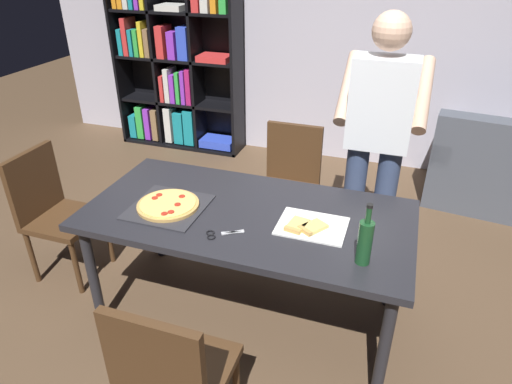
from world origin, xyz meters
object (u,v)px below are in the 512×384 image
dining_table (247,223)px  pepperoni_pizza_on_tray (168,205)px  person_serving_pizza (377,138)px  bookshelf (176,61)px  wine_bottle (365,241)px  kitchen_scissors (218,234)px  chair_far_side (290,178)px  chair_left_end (52,207)px  chair_near_camera (171,374)px

dining_table → pepperoni_pizza_on_tray: (-0.44, -0.10, 0.09)m
person_serving_pizza → bookshelf: bearing=144.0°
bookshelf → person_serving_pizza: (2.28, -1.66, 0.05)m
person_serving_pizza → wine_bottle: bearing=-86.5°
pepperoni_pizza_on_tray → kitchen_scissors: bearing=-22.8°
chair_far_side → kitchen_scissors: 1.22m
chair_far_side → chair_left_end: bearing=-146.1°
pepperoni_pizza_on_tray → bookshelf: bearing=116.5°
chair_left_end → bookshelf: (-0.28, 2.37, 0.43)m
wine_bottle → kitchen_scissors: size_ratio=1.64×
bookshelf → dining_table: bearing=-54.8°
chair_left_end → pepperoni_pizza_on_tray: size_ratio=2.20×
chair_left_end → bookshelf: 2.43m
dining_table → chair_far_side: size_ratio=2.02×
dining_table → chair_left_end: size_ratio=2.02×
bookshelf → person_serving_pizza: 2.82m
dining_table → bookshelf: (-1.67, 2.37, 0.26)m
dining_table → chair_near_camera: chair_near_camera is taller
chair_far_side → kitchen_scissors: bearing=-93.1°
pepperoni_pizza_on_tray → wine_bottle: bearing=-7.6°
chair_far_side → chair_left_end: (-1.39, -0.94, 0.00)m
chair_left_end → chair_far_side: bearing=33.9°
bookshelf → pepperoni_pizza_on_tray: bookshelf is taller
kitchen_scissors → wine_bottle: bearing=0.8°
chair_far_side → bookshelf: (-1.67, 1.44, 0.43)m
chair_far_side → person_serving_pizza: bearing=-20.0°
chair_far_side → bookshelf: size_ratio=0.46×
chair_left_end → pepperoni_pizza_on_tray: chair_left_end is taller
chair_near_camera → pepperoni_pizza_on_tray: 0.98m
wine_bottle → pepperoni_pizza_on_tray: bearing=172.4°
person_serving_pizza → kitchen_scissors: person_serving_pizza is taller
bookshelf → wine_bottle: bearing=-48.3°
person_serving_pizza → wine_bottle: person_serving_pizza is taller
chair_left_end → pepperoni_pizza_on_tray: bearing=-6.0°
kitchen_scissors → dining_table: bearing=75.8°
chair_left_end → bookshelf: bookshelf is taller
chair_near_camera → chair_far_side: (0.00, 1.87, 0.00)m
bookshelf → person_serving_pizza: size_ratio=1.11×
wine_bottle → kitchen_scissors: (-0.73, -0.01, -0.11)m
pepperoni_pizza_on_tray → person_serving_pizza: bearing=38.0°
dining_table → chair_far_side: (0.00, 0.94, -0.17)m
chair_left_end → wine_bottle: size_ratio=2.85×
person_serving_pizza → kitchen_scissors: bearing=-124.6°
chair_far_side → wine_bottle: wine_bottle is taller
chair_near_camera → bookshelf: bookshelf is taller
dining_table → bookshelf: 2.92m
pepperoni_pizza_on_tray → kitchen_scissors: 0.41m
chair_far_side → pepperoni_pizza_on_tray: size_ratio=2.20×
bookshelf → kitchen_scissors: size_ratio=10.13×
pepperoni_pizza_on_tray → wine_bottle: size_ratio=1.30×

